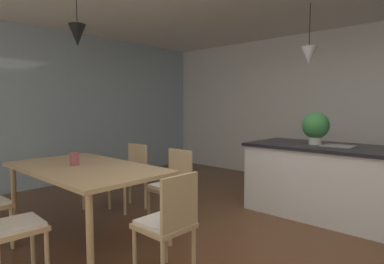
# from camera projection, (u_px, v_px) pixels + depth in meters

# --- Properties ---
(ground_plane) EXTENTS (10.00, 8.40, 0.04)m
(ground_plane) POSITION_uv_depth(u_px,v_px,m) (255.00, 259.00, 2.98)
(ground_plane) COLOR brown
(wall_back_kitchen) EXTENTS (10.00, 0.12, 2.70)m
(wall_back_kitchen) POSITION_uv_depth(u_px,v_px,m) (362.00, 109.00, 5.26)
(wall_back_kitchen) COLOR white
(wall_back_kitchen) RESTS_ON ground_plane
(window_wall_left_glazing) EXTENTS (0.06, 8.40, 2.70)m
(window_wall_left_glazing) POSITION_uv_depth(u_px,v_px,m) (55.00, 108.00, 5.61)
(window_wall_left_glazing) COLOR #9EB7C6
(window_wall_left_glazing) RESTS_ON ground_plane
(dining_table) EXTENTS (1.83, 1.03, 0.76)m
(dining_table) POSITION_uv_depth(u_px,v_px,m) (85.00, 172.00, 3.41)
(dining_table) COLOR tan
(dining_table) RESTS_ON ground_plane
(chair_kitchen_end) EXTENTS (0.40, 0.40, 0.87)m
(chair_kitchen_end) POSITION_uv_depth(u_px,v_px,m) (168.00, 222.00, 2.56)
(chair_kitchen_end) COLOR tan
(chair_kitchen_end) RESTS_ON ground_plane
(chair_far_right) EXTENTS (0.41, 0.41, 0.87)m
(chair_far_right) POSITION_uv_depth(u_px,v_px,m) (172.00, 184.00, 3.80)
(chair_far_right) COLOR tan
(chair_far_right) RESTS_ON ground_plane
(chair_far_left) EXTENTS (0.40, 0.40, 0.87)m
(chair_far_left) POSITION_uv_depth(u_px,v_px,m) (130.00, 174.00, 4.36)
(chair_far_left) COLOR tan
(chair_far_left) RESTS_ON ground_plane
(chair_near_right) EXTENTS (0.42, 0.42, 0.87)m
(chair_near_right) POSITION_uv_depth(u_px,v_px,m) (9.00, 224.00, 2.50)
(chair_near_right) COLOR tan
(chair_near_right) RESTS_ON ground_plane
(kitchen_island) EXTENTS (2.24, 0.97, 0.91)m
(kitchen_island) POSITION_uv_depth(u_px,v_px,m) (340.00, 182.00, 3.96)
(kitchen_island) COLOR silver
(kitchen_island) RESTS_ON ground_plane
(pendant_over_table) EXTENTS (0.17, 0.17, 0.70)m
(pendant_over_table) POSITION_uv_depth(u_px,v_px,m) (77.00, 35.00, 3.24)
(pendant_over_table) COLOR black
(pendant_over_island_main) EXTENTS (0.21, 0.21, 0.76)m
(pendant_over_island_main) POSITION_uv_depth(u_px,v_px,m) (309.00, 55.00, 4.12)
(pendant_over_island_main) COLOR black
(potted_plant_on_island) EXTENTS (0.34, 0.34, 0.41)m
(potted_plant_on_island) POSITION_uv_depth(u_px,v_px,m) (316.00, 126.00, 4.12)
(potted_plant_on_island) COLOR beige
(potted_plant_on_island) RESTS_ON kitchen_island
(vase_on_dining_table) EXTENTS (0.10, 0.10, 0.14)m
(vase_on_dining_table) POSITION_uv_depth(u_px,v_px,m) (74.00, 159.00, 3.46)
(vase_on_dining_table) COLOR #994C51
(vase_on_dining_table) RESTS_ON dining_table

